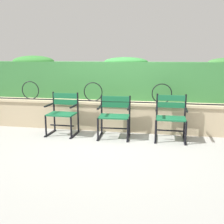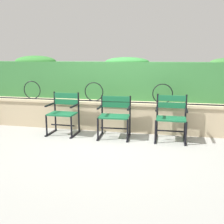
{
  "view_description": "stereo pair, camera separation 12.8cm",
  "coord_description": "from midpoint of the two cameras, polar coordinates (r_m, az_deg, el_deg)",
  "views": [
    {
      "loc": [
        0.95,
        -4.94,
        1.62
      ],
      "look_at": [
        0.0,
        0.07,
        0.55
      ],
      "focal_mm": 43.06,
      "sensor_mm": 36.0,
      "label": 1
    },
    {
      "loc": [
        1.07,
        -4.91,
        1.62
      ],
      "look_at": [
        0.0,
        0.07,
        0.55
      ],
      "focal_mm": 43.06,
      "sensor_mm": 36.0,
      "label": 2
    }
  ],
  "objects": [
    {
      "name": "park_chair_left",
      "position": [
        5.71,
        -9.59,
        -0.0
      ],
      "size": [
        0.6,
        0.53,
        0.87
      ],
      "color": "#19663D",
      "rests_on": "ground"
    },
    {
      "name": "stone_wall",
      "position": [
        5.92,
        2.03,
        -0.8
      ],
      "size": [
        8.58,
        0.41,
        0.64
      ],
      "color": "tan",
      "rests_on": "ground"
    },
    {
      "name": "iron_arch_fence",
      "position": [
        5.85,
        -2.17,
        3.88
      ],
      "size": [
        8.02,
        0.02,
        0.42
      ],
      "color": "black",
      "rests_on": "stone_wall"
    },
    {
      "name": "ground_plane",
      "position": [
        5.28,
        0.55,
        -6.0
      ],
      "size": [
        60.0,
        60.0,
        0.0
      ],
      "primitive_type": "plane",
      "color": "#9E9E99"
    },
    {
      "name": "park_chair_centre",
      "position": [
        5.39,
        1.27,
        -0.6
      ],
      "size": [
        0.65,
        0.55,
        0.83
      ],
      "color": "#19663D",
      "rests_on": "ground"
    },
    {
      "name": "hedge_row",
      "position": [
        6.24,
        2.55,
        7.02
      ],
      "size": [
        8.41,
        0.53,
        0.98
      ],
      "color": "#387A3D",
      "rests_on": "stone_wall"
    },
    {
      "name": "park_chair_right",
      "position": [
        5.33,
        13.13,
        -0.94
      ],
      "size": [
        0.59,
        0.52,
        0.88
      ],
      "color": "#19663D",
      "rests_on": "ground"
    }
  ]
}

